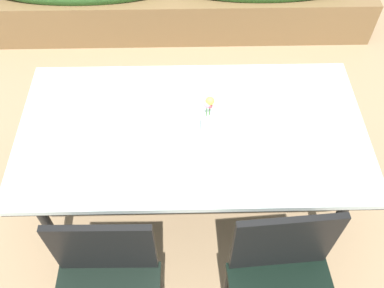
{
  "coord_description": "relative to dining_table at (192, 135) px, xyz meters",
  "views": [
    {
      "loc": [
        -0.01,
        -1.49,
        2.45
      ],
      "look_at": [
        0.02,
        -0.08,
        0.61
      ],
      "focal_mm": 39.28,
      "sensor_mm": 36.0,
      "label": 1
    }
  ],
  "objects": [
    {
      "name": "ground_plane",
      "position": [
        -0.02,
        0.08,
        -0.69
      ],
      "size": [
        12.0,
        12.0,
        0.0
      ],
      "primitive_type": "plane",
      "color": "#9E7F5B"
    },
    {
      "name": "dining_table",
      "position": [
        0.0,
        0.0,
        0.0
      ],
      "size": [
        1.83,
        0.97,
        0.75
      ],
      "color": "silver",
      "rests_on": "ground"
    },
    {
      "name": "flower_vase",
      "position": [
        0.08,
        -0.04,
        0.16
      ],
      "size": [
        0.08,
        0.08,
        0.27
      ],
      "color": "silver",
      "rests_on": "dining_table"
    }
  ]
}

